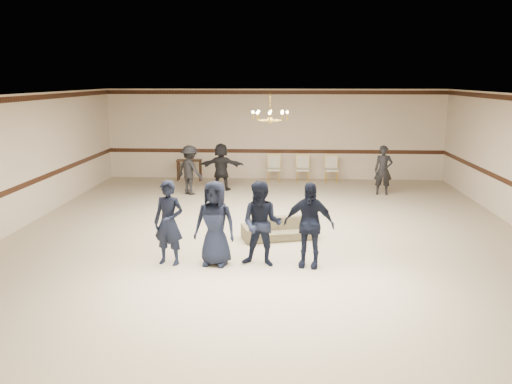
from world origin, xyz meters
The scene contains 16 objects.
room centered at (0.00, 0.00, 1.60)m, with size 12.01×14.01×3.21m.
chair_rail centered at (0.00, 6.99, 1.00)m, with size 12.00×0.02×0.14m, color #381B10.
crown_molding centered at (0.00, 6.99, 3.08)m, with size 12.00×0.02×0.14m, color #381B10.
chandelier centered at (0.00, 1.00, 2.88)m, with size 0.94×0.94×0.89m, color #B08E38, non-canonical shape.
boy_a centered at (-1.86, -2.34, 0.83)m, with size 0.60×0.40×1.66m, color black.
boy_b centered at (-0.96, -2.34, 0.83)m, with size 0.81×0.53×1.66m, color black.
boy_c centered at (-0.06, -2.34, 0.83)m, with size 0.80×0.63×1.66m, color black.
boy_d centered at (0.84, -2.34, 0.83)m, with size 0.97×0.40×1.66m, color black.
settee centered at (0.26, -0.56, 0.24)m, with size 1.64×0.64×0.48m, color brown.
adult_left centered at (-2.57, 4.13, 0.77)m, with size 0.99×0.57×1.54m, color black.
adult_mid centered at (-1.67, 4.83, 0.77)m, with size 1.42×0.45×1.54m, color black.
adult_right centered at (3.43, 4.43, 0.77)m, with size 0.56×0.37×1.54m, color black.
banquet_chair_left centered at (-0.01, 6.27, 0.47)m, with size 0.45×0.45×0.94m, color beige, non-canonical shape.
banquet_chair_mid centered at (0.99, 6.27, 0.47)m, with size 0.45×0.45×0.94m, color beige, non-canonical shape.
banquet_chair_right centered at (1.99, 6.27, 0.47)m, with size 0.45×0.45×0.94m, color beige, non-canonical shape.
console_table centered at (-3.01, 6.47, 0.37)m, with size 0.89×0.38×0.75m, color black.
Camera 1 is at (0.37, -12.38, 3.56)m, focal length 38.13 mm.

